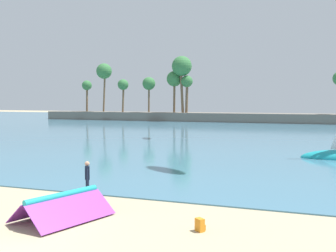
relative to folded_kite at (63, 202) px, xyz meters
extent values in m
cube|color=teal|center=(0.62, 54.98, -0.60)|extent=(220.00, 102.65, 0.06)
cube|color=slate|center=(0.62, 66.31, 0.27)|extent=(96.14, 6.00, 1.80)
cylinder|color=brown|center=(-18.27, 66.15, 4.64)|extent=(0.58, 0.66, 6.97)
sphere|color=#38753D|center=(-18.27, 66.15, 8.12)|extent=(3.19, 3.19, 3.19)
cylinder|color=brown|center=(-15.33, 65.40, 4.34)|extent=(0.77, 0.81, 6.37)
sphere|color=#38753D|center=(-15.33, 65.40, 7.51)|extent=(2.39, 2.39, 2.39)
cylinder|color=brown|center=(-39.43, 66.81, 4.11)|extent=(0.48, 0.52, 5.90)
sphere|color=#38753D|center=(-39.43, 66.81, 7.05)|extent=(2.21, 2.21, 2.21)
cylinder|color=brown|center=(-16.34, 65.17, 5.88)|extent=(0.86, 0.88, 9.46)
sphere|color=#38753D|center=(-16.34, 65.17, 10.60)|extent=(4.04, 4.04, 4.04)
cylinder|color=brown|center=(-34.48, 65.89, 5.62)|extent=(0.75, 0.55, 8.91)
sphere|color=#38753D|center=(-34.48, 65.89, 10.07)|extent=(3.39, 3.39, 3.39)
cylinder|color=brown|center=(-29.33, 64.75, 4.09)|extent=(0.54, 0.65, 5.86)
sphere|color=#38753D|center=(-29.33, 64.75, 7.01)|extent=(2.31, 2.31, 2.31)
cylinder|color=brown|center=(-23.62, 65.33, 4.17)|extent=(0.40, 0.49, 6.01)
sphere|color=#38753D|center=(-23.62, 65.33, 7.17)|extent=(2.71, 2.71, 2.71)
cube|color=purple|center=(-0.54, 0.18, -0.18)|extent=(1.97, 3.40, 0.80)
cube|color=purple|center=(0.54, -0.18, -0.18)|extent=(1.97, 3.40, 0.80)
cylinder|color=#1EADB2|center=(0.00, 0.00, 0.27)|extent=(1.19, 3.00, 0.23)
cylinder|color=#141E33|center=(-0.85, 3.12, -0.20)|extent=(0.15, 0.15, 0.86)
cylinder|color=#141E33|center=(-0.74, 2.93, -0.20)|extent=(0.15, 0.15, 0.86)
cube|color=#141E33|center=(-0.79, 3.02, 0.52)|extent=(0.34, 0.39, 0.58)
sphere|color=tan|center=(-0.79, 3.02, 0.93)|extent=(0.21, 0.21, 0.21)
cylinder|color=#141E33|center=(-0.91, 3.22, 0.48)|extent=(0.09, 0.09, 0.50)
cylinder|color=#141E33|center=(-0.68, 2.82, 0.48)|extent=(0.09, 0.09, 0.50)
cube|color=orange|center=(5.04, 0.42, -0.41)|extent=(0.36, 0.34, 0.44)
cube|color=orange|center=(5.12, 0.52, -0.51)|extent=(0.22, 0.20, 0.20)
camera|label=1|loc=(8.41, -12.10, 3.71)|focal=42.56mm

